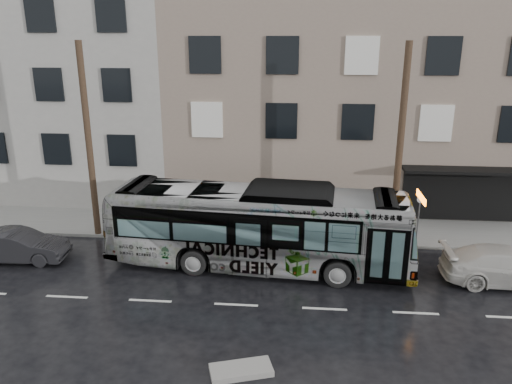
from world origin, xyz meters
TOP-DOWN VIEW (x-y plane):
  - ground at (0.00, 0.00)m, footprint 120.00×120.00m
  - sidewalk at (0.00, 4.90)m, footprint 90.00×3.60m
  - building_taupe at (5.00, 12.70)m, footprint 20.00×12.00m
  - utility_pole_front at (6.50, 3.30)m, footprint 0.30×0.30m
  - utility_pole_rear at (-7.50, 3.30)m, footprint 0.30×0.30m
  - sign_post at (7.60, 3.30)m, footprint 0.06×0.06m
  - bus at (0.54, 0.79)m, footprint 12.85×4.06m
  - white_sedan at (10.40, 0.14)m, footprint 5.01×2.06m
  - dark_sedan at (-9.84, 0.35)m, footprint 4.25×1.70m
  - slush_pile at (0.63, -6.26)m, footprint 1.96×1.31m

SIDE VIEW (x-z plane):
  - ground at x=0.00m, z-range 0.00..0.00m
  - sidewalk at x=0.00m, z-range 0.00..0.15m
  - slush_pile at x=0.63m, z-range 0.00..0.18m
  - dark_sedan at x=-9.84m, z-range 0.00..1.38m
  - white_sedan at x=10.40m, z-range 0.00..1.45m
  - sign_post at x=7.60m, z-range 0.15..2.55m
  - bus at x=0.54m, z-range 0.00..3.52m
  - utility_pole_front at x=6.50m, z-range 0.15..9.15m
  - utility_pole_rear at x=-7.50m, z-range 0.15..9.15m
  - building_taupe at x=5.00m, z-range 0.00..11.00m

